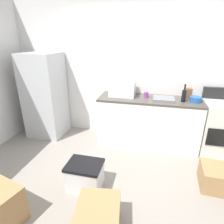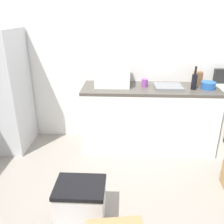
{
  "view_description": "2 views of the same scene",
  "coord_description": "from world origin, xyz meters",
  "px_view_note": "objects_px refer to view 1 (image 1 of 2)",
  "views": [
    {
      "loc": [
        0.38,
        -2.05,
        1.9
      ],
      "look_at": [
        -0.32,
        0.93,
        0.69
      ],
      "focal_mm": 30.02,
      "sensor_mm": 36.0,
      "label": 1
    },
    {
      "loc": [
        -0.05,
        -1.94,
        1.84
      ],
      "look_at": [
        -0.19,
        0.84,
        0.68
      ],
      "focal_mm": 38.93,
      "sensor_mm": 36.0,
      "label": 2
    }
  ],
  "objects_px": {
    "refrigerator": "(45,96)",
    "cardboard_box_medium": "(98,219)",
    "storage_bin": "(85,176)",
    "coffee_mug": "(146,95)",
    "mixing_bowl": "(195,99)",
    "wine_bottle": "(184,95)",
    "microwave": "(123,89)",
    "knife_block": "(189,93)",
    "stove_oven": "(219,127)",
    "cardboard_box_small": "(218,178)"
  },
  "relations": [
    {
      "from": "microwave",
      "to": "coffee_mug",
      "type": "height_order",
      "value": "microwave"
    },
    {
      "from": "cardboard_box_small",
      "to": "refrigerator",
      "type": "bearing_deg",
      "value": 163.35
    },
    {
      "from": "refrigerator",
      "to": "mixing_bowl",
      "type": "xyz_separation_m",
      "value": [
        2.81,
        0.03,
        0.12
      ]
    },
    {
      "from": "refrigerator",
      "to": "storage_bin",
      "type": "height_order",
      "value": "refrigerator"
    },
    {
      "from": "microwave",
      "to": "cardboard_box_medium",
      "type": "relative_size",
      "value": 0.97
    },
    {
      "from": "stove_oven",
      "to": "mixing_bowl",
      "type": "distance_m",
      "value": 0.67
    },
    {
      "from": "refrigerator",
      "to": "coffee_mug",
      "type": "height_order",
      "value": "refrigerator"
    },
    {
      "from": "coffee_mug",
      "to": "knife_block",
      "type": "bearing_deg",
      "value": 9.58
    },
    {
      "from": "stove_oven",
      "to": "knife_block",
      "type": "height_order",
      "value": "stove_oven"
    },
    {
      "from": "refrigerator",
      "to": "microwave",
      "type": "relative_size",
      "value": 3.58
    },
    {
      "from": "cardboard_box_medium",
      "to": "mixing_bowl",
      "type": "bearing_deg",
      "value": 59.54
    },
    {
      "from": "stove_oven",
      "to": "mixing_bowl",
      "type": "height_order",
      "value": "stove_oven"
    },
    {
      "from": "refrigerator",
      "to": "wine_bottle",
      "type": "bearing_deg",
      "value": -0.27
    },
    {
      "from": "mixing_bowl",
      "to": "cardboard_box_medium",
      "type": "relative_size",
      "value": 0.4
    },
    {
      "from": "refrigerator",
      "to": "coffee_mug",
      "type": "bearing_deg",
      "value": 2.53
    },
    {
      "from": "wine_bottle",
      "to": "cardboard_box_small",
      "type": "distance_m",
      "value": 1.32
    },
    {
      "from": "refrigerator",
      "to": "cardboard_box_medium",
      "type": "height_order",
      "value": "refrigerator"
    },
    {
      "from": "wine_bottle",
      "to": "mixing_bowl",
      "type": "height_order",
      "value": "wine_bottle"
    },
    {
      "from": "cardboard_box_medium",
      "to": "storage_bin",
      "type": "bearing_deg",
      "value": 122.58
    },
    {
      "from": "microwave",
      "to": "coffee_mug",
      "type": "relative_size",
      "value": 4.6
    },
    {
      "from": "coffee_mug",
      "to": "knife_block",
      "type": "relative_size",
      "value": 0.56
    },
    {
      "from": "knife_block",
      "to": "cardboard_box_small",
      "type": "relative_size",
      "value": 0.41
    },
    {
      "from": "knife_block",
      "to": "wine_bottle",
      "type": "bearing_deg",
      "value": -115.78
    },
    {
      "from": "stove_oven",
      "to": "wine_bottle",
      "type": "distance_m",
      "value": 0.86
    },
    {
      "from": "microwave",
      "to": "cardboard_box_small",
      "type": "distance_m",
      "value": 2.02
    },
    {
      "from": "wine_bottle",
      "to": "storage_bin",
      "type": "xyz_separation_m",
      "value": [
        -1.29,
        -1.32,
        -0.82
      ]
    },
    {
      "from": "stove_oven",
      "to": "cardboard_box_medium",
      "type": "bearing_deg",
      "value": -129.27
    },
    {
      "from": "storage_bin",
      "to": "cardboard_box_medium",
      "type": "bearing_deg",
      "value": -57.42
    },
    {
      "from": "refrigerator",
      "to": "knife_block",
      "type": "distance_m",
      "value": 2.73
    },
    {
      "from": "refrigerator",
      "to": "cardboard_box_small",
      "type": "bearing_deg",
      "value": -16.65
    },
    {
      "from": "knife_block",
      "to": "coffee_mug",
      "type": "bearing_deg",
      "value": -170.42
    },
    {
      "from": "refrigerator",
      "to": "storage_bin",
      "type": "distance_m",
      "value": 1.98
    },
    {
      "from": "wine_bottle",
      "to": "microwave",
      "type": "bearing_deg",
      "value": 173.63
    },
    {
      "from": "knife_block",
      "to": "cardboard_box_small",
      "type": "xyz_separation_m",
      "value": [
        0.34,
        -1.13,
        -0.84
      ]
    },
    {
      "from": "storage_bin",
      "to": "microwave",
      "type": "bearing_deg",
      "value": 80.88
    },
    {
      "from": "stove_oven",
      "to": "knife_block",
      "type": "bearing_deg",
      "value": 164.24
    },
    {
      "from": "refrigerator",
      "to": "cardboard_box_medium",
      "type": "distance_m",
      "value": 2.61
    },
    {
      "from": "stove_oven",
      "to": "wine_bottle",
      "type": "xyz_separation_m",
      "value": [
        -0.66,
        -0.07,
        0.54
      ]
    },
    {
      "from": "coffee_mug",
      "to": "mixing_bowl",
      "type": "relative_size",
      "value": 0.53
    },
    {
      "from": "microwave",
      "to": "stove_oven",
      "type": "bearing_deg",
      "value": -1.68
    },
    {
      "from": "knife_block",
      "to": "microwave",
      "type": "bearing_deg",
      "value": -174.81
    },
    {
      "from": "wine_bottle",
      "to": "stove_oven",
      "type": "bearing_deg",
      "value": 5.84
    },
    {
      "from": "cardboard_box_small",
      "to": "stove_oven",
      "type": "bearing_deg",
      "value": 77.59
    },
    {
      "from": "knife_block",
      "to": "storage_bin",
      "type": "relative_size",
      "value": 0.39
    },
    {
      "from": "knife_block",
      "to": "cardboard_box_small",
      "type": "distance_m",
      "value": 1.45
    },
    {
      "from": "refrigerator",
      "to": "stove_oven",
      "type": "distance_m",
      "value": 3.29
    },
    {
      "from": "storage_bin",
      "to": "mixing_bowl",
      "type": "bearing_deg",
      "value": 42.36
    },
    {
      "from": "refrigerator",
      "to": "storage_bin",
      "type": "relative_size",
      "value": 3.58
    },
    {
      "from": "knife_block",
      "to": "refrigerator",
      "type": "bearing_deg",
      "value": -175.55
    },
    {
      "from": "cardboard_box_medium",
      "to": "microwave",
      "type": "bearing_deg",
      "value": 93.68
    }
  ]
}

